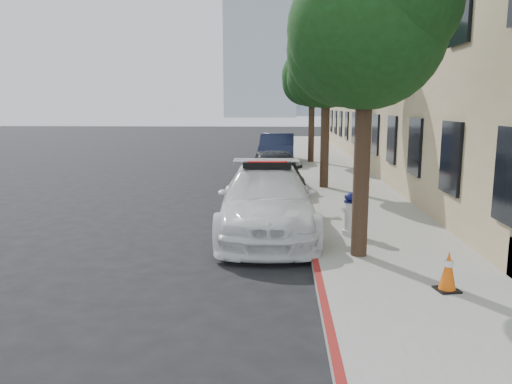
{
  "coord_description": "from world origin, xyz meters",
  "views": [
    {
      "loc": [
        1.43,
        -11.18,
        2.94
      ],
      "look_at": [
        0.85,
        -0.04,
        1.0
      ],
      "focal_mm": 35.0,
      "sensor_mm": 36.0,
      "label": 1
    }
  ],
  "objects": [
    {
      "name": "fire_hydrant",
      "position": [
        2.94,
        -0.51,
        0.61
      ],
      "size": [
        0.4,
        0.36,
        0.95
      ],
      "rotation": [
        0.0,
        0.0,
        0.3
      ],
      "color": "silver",
      "rests_on": "sidewalk"
    },
    {
      "name": "tree_mid",
      "position": [
        2.93,
        5.99,
        4.16
      ],
      "size": [
        2.77,
        2.64,
        5.43
      ],
      "color": "black",
      "rests_on": "sidewalk"
    },
    {
      "name": "building",
      "position": [
        9.2,
        15.0,
        5.0
      ],
      "size": [
        8.0,
        36.0,
        10.0
      ],
      "primitive_type": "cube",
      "color": "tan",
      "rests_on": "ground"
    },
    {
      "name": "tree_near",
      "position": [
        2.93,
        -2.01,
        4.27
      ],
      "size": [
        2.92,
        2.82,
        5.62
      ],
      "color": "black",
      "rests_on": "sidewalk"
    },
    {
      "name": "curb_strip",
      "position": [
        2.06,
        10.0,
        0.07
      ],
      "size": [
        0.12,
        50.0,
        0.15
      ],
      "primitive_type": "cube",
      "color": "maroon",
      "rests_on": "ground"
    },
    {
      "name": "parked_car_far",
      "position": [
        1.2,
        13.66,
        0.78
      ],
      "size": [
        1.78,
        4.79,
        1.57
      ],
      "primitive_type": "imported",
      "rotation": [
        0.0,
        0.0,
        -0.03
      ],
      "color": "#151B36",
      "rests_on": "ground"
    },
    {
      "name": "ground",
      "position": [
        0.0,
        0.0,
        0.0
      ],
      "size": [
        120.0,
        120.0,
        0.0
      ],
      "primitive_type": "plane",
      "color": "black",
      "rests_on": "ground"
    },
    {
      "name": "police_car",
      "position": [
        1.1,
        0.1,
        0.77
      ],
      "size": [
        2.36,
        5.39,
        1.69
      ],
      "rotation": [
        0.0,
        0.0,
        0.04
      ],
      "color": "white",
      "rests_on": "ground"
    },
    {
      "name": "traffic_cone",
      "position": [
        3.97,
        -3.79,
        0.46
      ],
      "size": [
        0.39,
        0.39,
        0.63
      ],
      "rotation": [
        0.0,
        0.0,
        0.21
      ],
      "color": "black",
      "rests_on": "sidewalk"
    },
    {
      "name": "parked_car_mid",
      "position": [
        1.2,
        5.58,
        0.75
      ],
      "size": [
        2.08,
        4.5,
        1.49
      ],
      "primitive_type": "imported",
      "rotation": [
        0.0,
        0.0,
        0.07
      ],
      "color": "black",
      "rests_on": "ground"
    },
    {
      "name": "sidewalk",
      "position": [
        3.6,
        10.0,
        0.07
      ],
      "size": [
        3.2,
        50.0,
        0.15
      ],
      "primitive_type": "cube",
      "color": "gray",
      "rests_on": "ground"
    },
    {
      "name": "tower_right",
      "position": [
        9.0,
        135.0,
        22.0
      ],
      "size": [
        14.0,
        14.0,
        44.0
      ],
      "primitive_type": "cube",
      "color": "#9EA8B7",
      "rests_on": "ground"
    },
    {
      "name": "tree_far",
      "position": [
        2.93,
        13.99,
        4.39
      ],
      "size": [
        3.1,
        3.0,
        5.81
      ],
      "color": "black",
      "rests_on": "sidewalk"
    }
  ]
}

